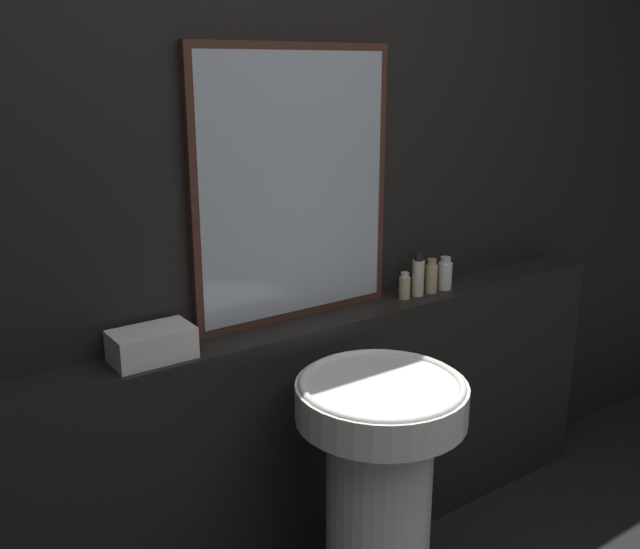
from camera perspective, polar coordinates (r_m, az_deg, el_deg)
name	(u,v)px	position (r m, az deg, el deg)	size (l,w,h in m)	color
wall_back	(289,227)	(2.41, -2.48, 3.83)	(8.00, 0.06, 2.50)	black
vanity_counter	(310,447)	(2.60, -0.78, -13.63)	(2.76, 0.18, 0.95)	black
pedestal_sink	(379,491)	(2.29, 4.73, -16.87)	(0.51, 0.51, 0.89)	white
mirror	(294,186)	(2.33, -2.08, 7.06)	(0.74, 0.03, 0.90)	#47281E
towel_stack	(152,344)	(2.13, -13.30, -5.46)	(0.24, 0.14, 0.09)	white
shampoo_bottle	(405,287)	(2.63, 6.78, -0.96)	(0.04, 0.04, 0.10)	#C6B284
conditioner_bottle	(418,276)	(2.66, 7.85, -0.11)	(0.05, 0.05, 0.16)	beige
lotion_bottle	(431,277)	(2.71, 8.88, -0.19)	(0.05, 0.05, 0.13)	#C6B284
body_wash_bottle	(445,274)	(2.76, 9.96, 0.02)	(0.05, 0.05, 0.13)	white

